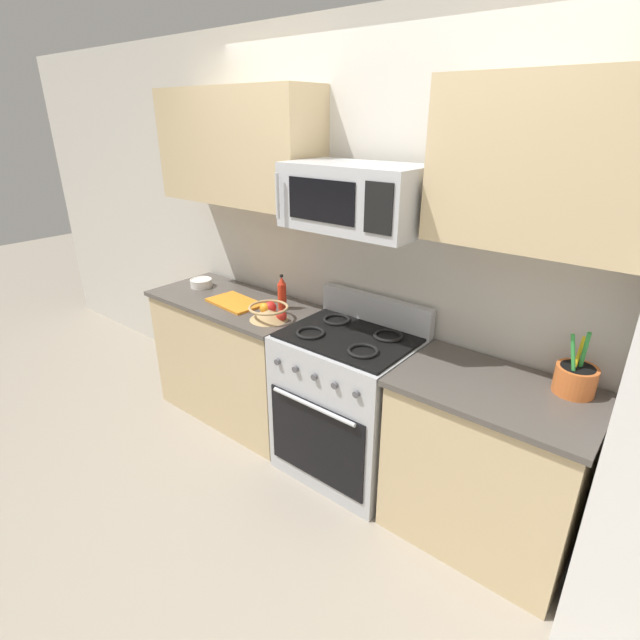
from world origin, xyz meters
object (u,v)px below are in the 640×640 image
object	(u,v)px
fruit_basket	(269,312)
cutting_board	(235,302)
utensil_crock	(575,379)
microwave	(356,197)
apple_loose	(281,316)
prep_bowl	(201,283)
range_oven	(347,403)
bottle_hot_sauce	(282,293)

from	to	relation	value
fruit_basket	cutting_board	world-z (taller)	fruit_basket
utensil_crock	microwave	bearing A→B (deg)	-172.70
utensil_crock	fruit_basket	xyz separation A→B (m)	(-1.69, -0.26, -0.02)
apple_loose	prep_bowl	distance (m)	0.91
range_oven	apple_loose	world-z (taller)	range_oven
microwave	bottle_hot_sauce	xyz separation A→B (m)	(-0.61, 0.07, -0.68)
fruit_basket	cutting_board	distance (m)	0.38
range_oven	apple_loose	xyz separation A→B (m)	(-0.47, -0.06, 0.47)
prep_bowl	microwave	bearing A→B (deg)	-0.26
microwave	apple_loose	world-z (taller)	microwave
microwave	prep_bowl	world-z (taller)	microwave
cutting_board	fruit_basket	bearing A→B (deg)	-7.45
range_oven	bottle_hot_sauce	world-z (taller)	bottle_hot_sauce
prep_bowl	fruit_basket	bearing A→B (deg)	-8.56
microwave	bottle_hot_sauce	world-z (taller)	microwave
fruit_basket	prep_bowl	size ratio (longest dim) A/B	1.56
microwave	bottle_hot_sauce	size ratio (longest dim) A/B	3.20
microwave	utensil_crock	distance (m)	1.35
microwave	apple_loose	size ratio (longest dim) A/B	10.86
range_oven	apple_loose	distance (m)	0.67
cutting_board	range_oven	bearing A→B (deg)	2.71
range_oven	apple_loose	size ratio (longest dim) A/B	15.91
utensil_crock	fruit_basket	distance (m)	1.71
bottle_hot_sauce	prep_bowl	distance (m)	0.77
cutting_board	bottle_hot_sauce	bearing A→B (deg)	23.42
fruit_basket	utensil_crock	bearing A→B (deg)	8.87
utensil_crock	apple_loose	size ratio (longest dim) A/B	4.68
utensil_crock	prep_bowl	bearing A→B (deg)	-176.81
microwave	utensil_crock	bearing A→B (deg)	7.30
bottle_hot_sauce	utensil_crock	bearing A→B (deg)	2.62
microwave	apple_loose	xyz separation A→B (m)	(-0.47, -0.09, -0.75)
apple_loose	bottle_hot_sauce	distance (m)	0.22
range_oven	prep_bowl	bearing A→B (deg)	178.67
microwave	cutting_board	xyz separation A→B (m)	(-0.92, -0.07, -0.78)
fruit_basket	apple_loose	xyz separation A→B (m)	(0.08, 0.03, -0.02)
microwave	fruit_basket	bearing A→B (deg)	-167.94
range_oven	cutting_board	distance (m)	1.02
microwave	utensil_crock	world-z (taller)	microwave
bottle_hot_sauce	microwave	bearing A→B (deg)	-6.20
utensil_crock	fruit_basket	bearing A→B (deg)	-171.13
range_oven	microwave	bearing A→B (deg)	90.05
utensil_crock	prep_bowl	world-z (taller)	utensil_crock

